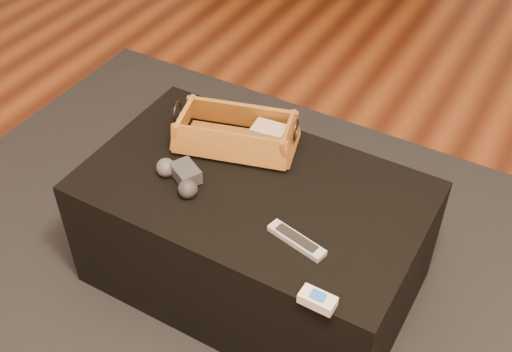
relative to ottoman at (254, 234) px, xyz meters
The scene contains 9 objects.
floor 0.24m from the ottoman, 118.25° to the right, with size 5.00×5.50×0.01m, color brown.
area_rug 0.22m from the ottoman, 90.00° to the right, with size 2.60×2.00×0.01m, color black.
ottoman is the anchor object (origin of this frame).
tv_remote 0.30m from the ottoman, 143.59° to the left, with size 0.20×0.04×0.02m, color black.
cloth_bundle 0.32m from the ottoman, 105.41° to the left, with size 0.10×0.07×0.06m, color tan.
wicker_basket 0.32m from the ottoman, 136.51° to the left, with size 0.41×0.29×0.13m.
game_controller 0.32m from the ottoman, 152.17° to the right, with size 0.18×0.14×0.06m.
silver_remote 0.33m from the ottoman, 33.04° to the right, with size 0.18×0.08×0.02m.
cream_gadget 0.50m from the ottoman, 39.88° to the right, with size 0.09×0.05×0.03m.
Camera 1 is at (0.72, -1.13, 1.70)m, focal length 45.00 mm.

